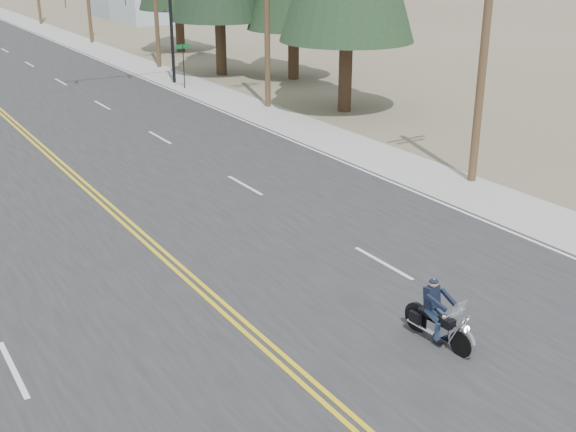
% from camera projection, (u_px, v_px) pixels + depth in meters
% --- Properties ---
extents(ground_plane, '(400.00, 400.00, 0.00)m').
position_uv_depth(ground_plane, '(315.00, 390.00, 14.54)').
color(ground_plane, '#776D56').
rests_on(ground_plane, ground).
extents(sidewalk_right, '(3.00, 200.00, 0.01)m').
position_uv_depth(sidewalk_right, '(32.00, 25.00, 75.54)').
color(sidewalk_right, '#A5A5A0').
rests_on(sidewalk_right, ground).
extents(traffic_mast_right, '(7.10, 0.26, 7.00)m').
position_uv_depth(traffic_mast_right, '(138.00, 3.00, 42.49)').
color(traffic_mast_right, black).
rests_on(traffic_mast_right, ground).
extents(street_sign, '(0.90, 0.06, 2.62)m').
position_uv_depth(street_sign, '(183.00, 58.00, 42.94)').
color(street_sign, black).
rests_on(street_sign, ground).
extents(utility_pole_a, '(2.20, 0.30, 11.00)m').
position_uv_depth(utility_pole_a, '(487.00, 24.00, 24.99)').
color(utility_pole_a, brown).
rests_on(utility_pole_a, ground).
extents(motorcyclist, '(0.93, 1.95, 1.49)m').
position_uv_depth(motorcyclist, '(440.00, 313.00, 15.99)').
color(motorcyclist, black).
rests_on(motorcyclist, ground).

